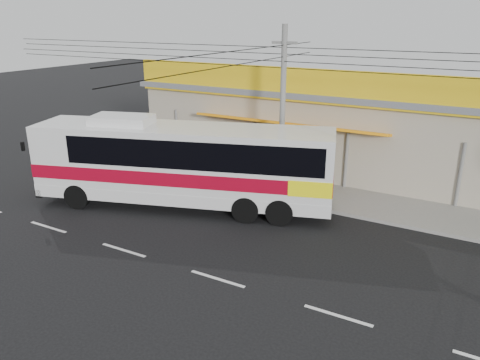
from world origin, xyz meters
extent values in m
plane|color=black|center=(0.00, 0.00, 0.00)|extent=(120.00, 120.00, 0.00)
cube|color=gray|center=(0.00, 6.00, 0.07)|extent=(30.00, 3.20, 0.15)
cube|color=#A7A087|center=(0.00, 11.60, 2.10)|extent=(22.00, 8.00, 4.20)
cube|color=#54575B|center=(0.00, 11.60, 4.35)|extent=(22.60, 8.60, 0.30)
cube|color=yellow|center=(0.00, 7.48, 4.90)|extent=(22.00, 0.24, 1.60)
cube|color=#B70A1C|center=(-2.00, 7.45, 4.90)|extent=(9.00, 0.10, 1.20)
cube|color=#B70A1C|center=(-9.00, 7.45, 4.90)|extent=(3.00, 0.10, 1.10)
cube|color=orange|center=(-2.00, 7.30, 3.00)|extent=(10.00, 1.20, 0.37)
cube|color=silver|center=(-4.57, 2.04, 2.03)|extent=(13.04, 6.51, 3.10)
cube|color=#9D061D|center=(-4.57, 2.04, 1.66)|extent=(13.09, 6.56, 0.59)
cube|color=#F8EF0D|center=(0.72, 3.76, 1.66)|extent=(2.47, 3.13, 0.64)
cube|color=black|center=(-3.86, 2.27, 2.73)|extent=(11.01, 5.89, 1.18)
cube|color=black|center=(-10.59, 0.08, 2.51)|extent=(0.89, 2.29, 1.60)
cube|color=silver|center=(-7.11, 1.22, 3.78)|extent=(2.90, 2.22, 0.39)
cylinder|color=black|center=(-8.47, -0.50, 0.56)|extent=(1.16, 0.67, 1.11)
cylinder|color=black|center=(-9.22, 1.80, 0.56)|extent=(1.16, 0.67, 1.11)
cylinder|color=black|center=(-0.02, 2.25, 0.56)|extent=(1.16, 0.67, 1.11)
cylinder|color=black|center=(-0.77, 4.55, 0.56)|extent=(1.16, 0.67, 1.11)
imported|color=maroon|center=(-8.52, 4.83, 0.70)|extent=(2.23, 1.38, 1.11)
imported|color=black|center=(-12.35, 4.84, 0.71)|extent=(1.92, 1.12, 1.11)
cylinder|color=#60605D|center=(-1.44, 5.40, 3.85)|extent=(0.25, 0.25, 7.70)
cube|color=#60605D|center=(-1.44, 5.40, 6.93)|extent=(1.16, 0.12, 0.12)
camera|label=1|loc=(7.08, -13.60, 7.98)|focal=35.00mm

